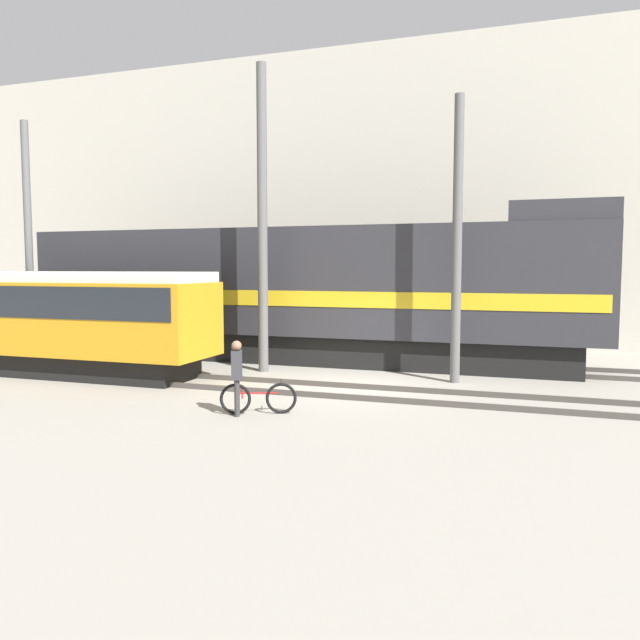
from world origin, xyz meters
TOP-DOWN VIEW (x-y plane):
  - ground_plane at (0.00, 0.00)m, footprint 120.00×120.00m
  - track_near at (0.00, -0.82)m, footprint 60.00×1.50m
  - track_far at (0.00, 4.19)m, footprint 60.00×1.51m
  - building_backdrop at (0.00, 13.25)m, footprint 46.78×6.00m
  - freight_locomotive at (-2.89, 4.19)m, footprint 19.85×3.04m
  - streetcar at (-9.14, -0.82)m, footprint 10.19×2.54m
  - bicycle at (-1.09, -3.60)m, footprint 1.60×0.77m
  - person at (-1.47, -3.90)m, footprint 0.34×0.42m
  - utility_pole_left at (-12.38, 1.68)m, footprint 0.27×0.27m
  - utility_pole_center at (-3.32, 1.68)m, footprint 0.31×0.31m
  - utility_pole_right at (2.58, 1.68)m, footprint 0.27×0.27m

SIDE VIEW (x-z plane):
  - ground_plane at x=0.00m, z-range 0.00..0.00m
  - track_near at x=0.00m, z-range 0.00..0.14m
  - track_far at x=0.00m, z-range 0.00..0.14m
  - bicycle at x=-1.09m, z-range -0.03..0.73m
  - person at x=-1.47m, z-range 0.18..1.84m
  - streetcar at x=-9.14m, z-range 0.22..3.35m
  - freight_locomotive at x=-2.89m, z-range -0.18..4.99m
  - utility_pole_right at x=2.58m, z-range 0.00..7.98m
  - utility_pole_left at x=-12.38m, z-range 0.00..8.38m
  - utility_pole_center at x=-3.32m, z-range 0.00..9.41m
  - building_backdrop at x=0.00m, z-range 0.00..12.71m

